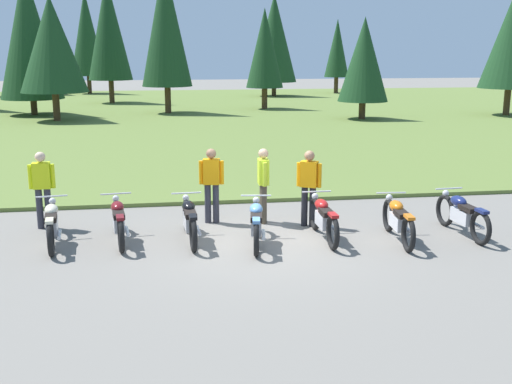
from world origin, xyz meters
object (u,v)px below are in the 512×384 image
motorcycle_maroon (119,221)px  motorcycle_orange (398,220)px  motorcycle_sky_blue (256,223)px  rider_in_hivis_vest (42,185)px  rider_with_back_turned (309,184)px  motorcycle_black (190,220)px  rider_near_row_end (263,181)px  motorcycle_navy (462,214)px  rider_checking_bike (212,181)px  motorcycle_red (323,218)px  motorcycle_cream (52,224)px

motorcycle_maroon → motorcycle_orange: bearing=-8.0°
motorcycle_sky_blue → rider_in_hivis_vest: bearing=157.1°
motorcycle_maroon → rider_with_back_turned: bearing=7.7°
motorcycle_black → motorcycle_orange: bearing=-8.5°
rider_near_row_end → rider_in_hivis_vest: 4.74m
motorcycle_sky_blue → rider_in_hivis_vest: rider_in_hivis_vest is taller
motorcycle_navy → rider_checking_bike: rider_checking_bike is taller
motorcycle_red → rider_with_back_turned: rider_with_back_turned is taller
motorcycle_orange → rider_with_back_turned: rider_with_back_turned is taller
motorcycle_cream → motorcycle_maroon: (1.28, 0.04, 0.00)m
rider_with_back_turned → motorcycle_red: bearing=-85.6°
motorcycle_red → motorcycle_cream: bearing=175.8°
motorcycle_maroon → motorcycle_red: 4.12m
motorcycle_maroon → rider_near_row_end: size_ratio=1.26×
motorcycle_maroon → motorcycle_sky_blue: (2.69, -0.60, 0.00)m
motorcycle_red → rider_in_hivis_vest: rider_in_hivis_vest is taller
motorcycle_navy → rider_checking_bike: size_ratio=1.26×
motorcycle_cream → motorcycle_red: size_ratio=1.00×
motorcycle_maroon → rider_in_hivis_vest: size_ratio=1.26×
motorcycle_cream → motorcycle_maroon: same height
rider_in_hivis_vest → motorcycle_orange: bearing=-15.7°
motorcycle_navy → rider_in_hivis_vest: rider_in_hivis_vest is taller
motorcycle_orange → rider_checking_bike: (-3.59, 1.92, 0.51)m
motorcycle_red → rider_with_back_turned: (-0.08, 0.98, 0.51)m
motorcycle_sky_blue → motorcycle_orange: same height
rider_checking_bike → rider_in_hivis_vest: (-3.61, 0.10, 0.00)m
rider_near_row_end → motorcycle_sky_blue: bearing=-104.2°
motorcycle_cream → motorcycle_sky_blue: (3.97, -0.56, 0.00)m
motorcycle_maroon → rider_in_hivis_vest: (-1.65, 1.24, 0.51)m
motorcycle_maroon → motorcycle_sky_blue: bearing=-12.5°
motorcycle_cream → motorcycle_orange: same height
motorcycle_maroon → motorcycle_black: size_ratio=1.00×
motorcycle_cream → rider_checking_bike: (3.24, 1.18, 0.51)m
motorcycle_black → motorcycle_navy: bearing=-4.2°
motorcycle_red → motorcycle_black: bearing=174.2°
rider_checking_bike → motorcycle_red: bearing=-36.4°
motorcycle_sky_blue → motorcycle_orange: bearing=-3.7°
motorcycle_maroon → rider_checking_bike: rider_checking_bike is taller
motorcycle_maroon → rider_in_hivis_vest: 2.12m
motorcycle_orange → rider_with_back_turned: 2.09m
motorcycle_navy → rider_near_row_end: rider_near_row_end is taller
motorcycle_black → rider_with_back_turned: size_ratio=1.26×
motorcycle_maroon → motorcycle_red: size_ratio=1.00×
motorcycle_cream → rider_with_back_turned: (5.30, 0.58, 0.51)m
rider_checking_bike → motorcycle_black: bearing=-113.1°
rider_near_row_end → rider_with_back_turned: same height
rider_checking_bike → motorcycle_maroon: bearing=-149.9°
rider_near_row_end → rider_checking_bike: same height
motorcycle_red → motorcycle_orange: (1.45, -0.35, 0.00)m
motorcycle_red → motorcycle_navy: 2.93m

